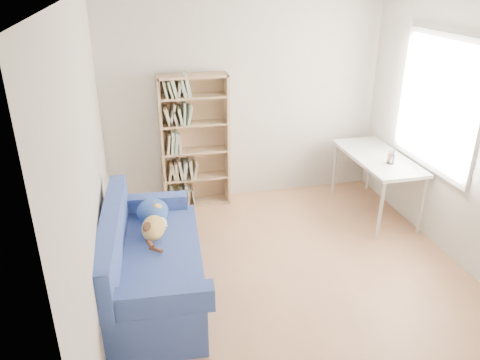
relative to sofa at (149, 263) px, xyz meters
name	(u,v)px	position (x,y,z in m)	size (l,w,h in m)	color
ground	(293,279)	(1.36, -0.12, -0.33)	(4.00, 4.00, 0.00)	#AC754D
room_shell	(312,117)	(1.46, -0.09, 1.31)	(3.54, 4.04, 2.62)	silver
sofa	(149,263)	(0.00, 0.00, 0.00)	(0.96, 1.81, 0.87)	navy
bookshelf	(195,147)	(0.69, 1.73, 0.44)	(0.83, 0.26, 1.67)	tan
desk	(378,161)	(2.78, 0.99, 0.36)	(0.61, 1.33, 0.75)	silver
pen_cup	(391,158)	(2.80, 0.74, 0.49)	(0.09, 0.09, 0.17)	white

